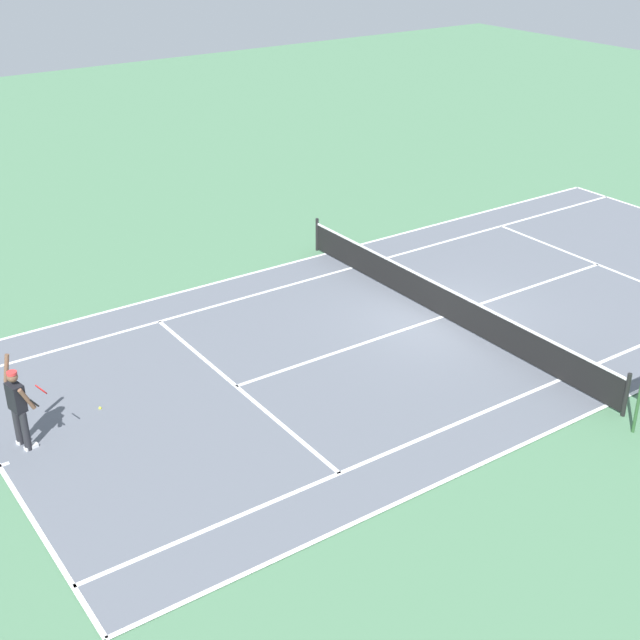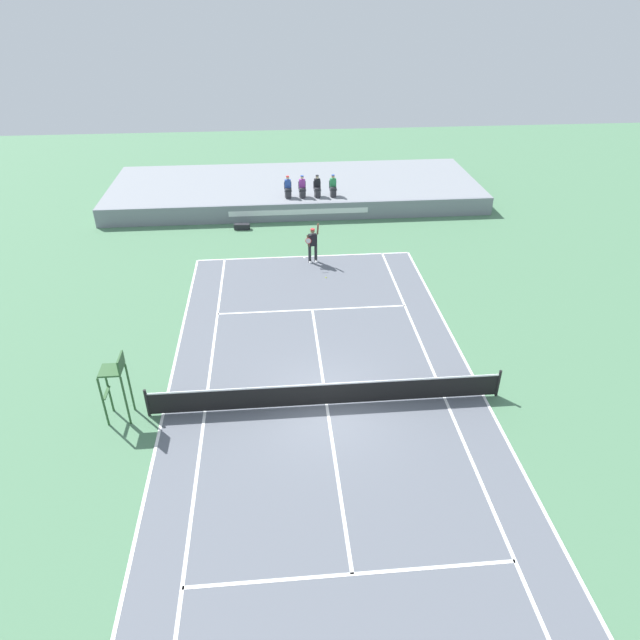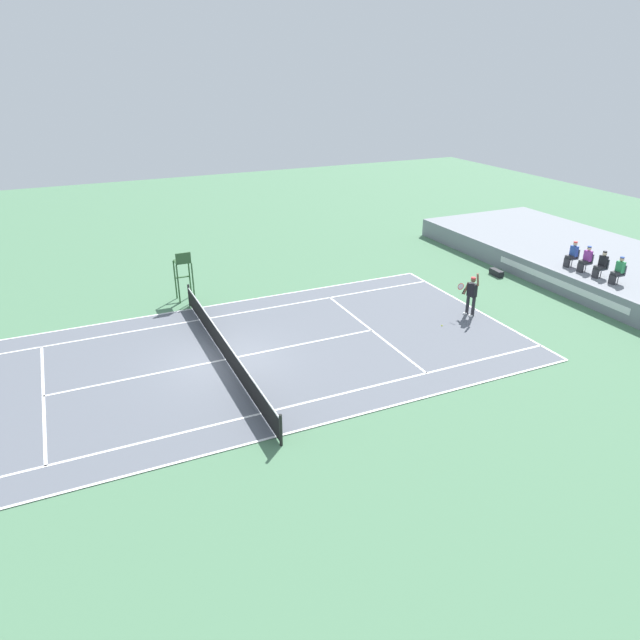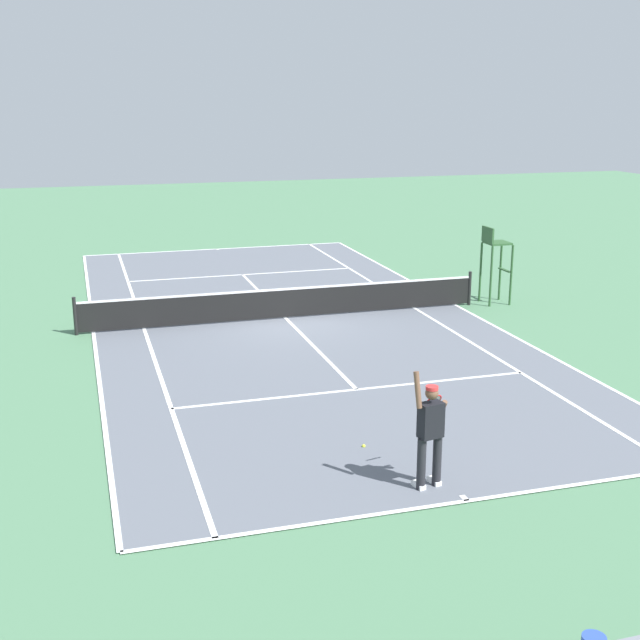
# 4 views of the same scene
# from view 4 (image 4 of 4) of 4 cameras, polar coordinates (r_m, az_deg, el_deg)

# --- Properties ---
(ground_plane) EXTENTS (80.00, 80.00, 0.00)m
(ground_plane) POSITION_cam_4_polar(r_m,az_deg,el_deg) (24.43, -2.37, 0.08)
(ground_plane) COLOR #4C7A56
(court) EXTENTS (11.08, 23.88, 0.03)m
(court) POSITION_cam_4_polar(r_m,az_deg,el_deg) (24.43, -2.37, 0.10)
(court) COLOR slate
(court) RESTS_ON ground
(net) EXTENTS (11.98, 0.10, 1.07)m
(net) POSITION_cam_4_polar(r_m,az_deg,el_deg) (24.30, -2.38, 1.26)
(net) COLOR black
(net) RESTS_ON ground
(tennis_player) EXTENTS (0.74, 0.74, 2.08)m
(tennis_player) POSITION_cam_4_polar(r_m,az_deg,el_deg) (13.91, 7.58, -7.67)
(tennis_player) COLOR #232328
(tennis_player) RESTS_ON ground
(tennis_ball) EXTENTS (0.07, 0.07, 0.07)m
(tennis_ball) POSITION_cam_4_polar(r_m,az_deg,el_deg) (15.68, 3.02, -8.65)
(tennis_ball) COLOR #D1E533
(tennis_ball) RESTS_ON ground
(umpire_chair) EXTENTS (0.77, 0.77, 2.44)m
(umpire_chair) POSITION_cam_4_polar(r_m,az_deg,el_deg) (26.52, 11.93, 4.41)
(umpire_chair) COLOR #2D562D
(umpire_chair) RESTS_ON ground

